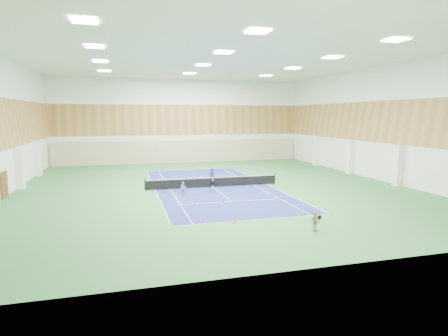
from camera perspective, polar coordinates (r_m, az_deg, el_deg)
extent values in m
plane|color=#307037|center=(36.06, -1.71, -2.92)|extent=(40.00, 40.00, 0.00)
cube|color=navy|center=(36.06, -1.71, -2.91)|extent=(10.97, 23.77, 0.01)
cube|color=#C6B793|center=(55.06, -6.52, 2.50)|extent=(35.40, 0.16, 3.20)
cube|color=#593319|center=(36.23, -30.49, -2.21)|extent=(0.08, 1.80, 2.20)
imported|color=navy|center=(36.83, -1.86, -1.34)|extent=(0.71, 0.56, 1.70)
imported|color=#97979F|center=(32.60, -6.22, -3.08)|extent=(0.60, 0.49, 1.18)
imported|color=#9D8A5A|center=(23.05, 13.69, -7.96)|extent=(0.72, 0.40, 1.16)
cone|color=#FF460D|center=(28.90, -4.51, -5.47)|extent=(0.20, 0.20, 0.22)
cone|color=#FF450D|center=(29.71, -0.10, -5.05)|extent=(0.21, 0.21, 0.23)
cone|color=orange|center=(29.83, 3.38, -5.00)|extent=(0.23, 0.23, 0.25)
cone|color=orange|center=(30.79, 8.37, -4.66)|extent=(0.22, 0.22, 0.25)
cone|color=#E3470B|center=(24.28, -3.26, -8.09)|extent=(0.19, 0.19, 0.21)
cone|color=#FF5A0D|center=(24.16, 1.65, -8.11)|extent=(0.23, 0.23, 0.25)
cone|color=orange|center=(25.64, 8.28, -7.28)|extent=(0.19, 0.19, 0.21)
cone|color=orange|center=(26.39, 13.61, -6.95)|extent=(0.23, 0.23, 0.25)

